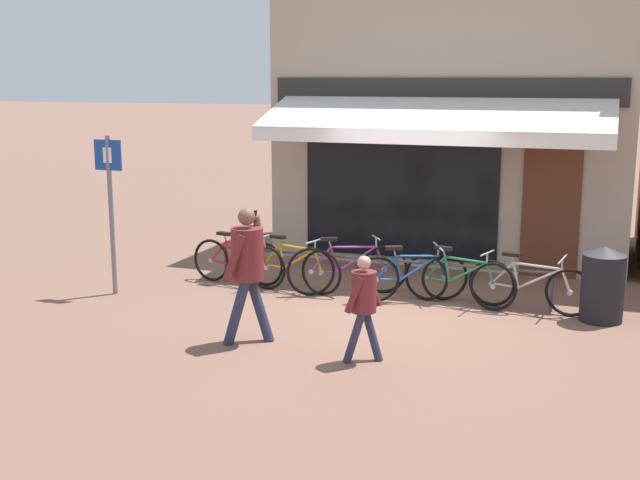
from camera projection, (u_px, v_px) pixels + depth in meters
name	position (u px, v px, depth m)	size (l,w,h in m)	color
ground_plane	(384.00, 312.00, 11.02)	(160.00, 160.00, 0.00)	brown
shop_front	(457.00, 124.00, 14.46)	(6.03, 4.48, 4.68)	tan
bike_rack_rail	(378.00, 263.00, 11.75)	(5.06, 0.04, 0.57)	#47494F
bicycle_red	(238.00, 262.00, 12.39)	(1.70, 0.52, 0.81)	black
bicycle_orange	(292.00, 266.00, 12.07)	(1.69, 0.53, 0.83)	black
bicycle_purple	(347.00, 269.00, 11.86)	(1.66, 0.93, 0.87)	black
bicycle_blue	(410.00, 277.00, 11.46)	(1.54, 0.80, 0.83)	black
bicycle_green	(459.00, 280.00, 11.28)	(1.66, 0.52, 0.82)	black
bicycle_silver	(530.00, 286.00, 10.97)	(1.73, 0.52, 0.81)	black
pedestrian_adult	(247.00, 261.00, 9.54)	(0.56, 0.70, 1.68)	#282D47
pedestrian_child	(364.00, 298.00, 8.95)	(0.43, 0.49, 1.24)	#282D47
litter_bin	(603.00, 284.00, 10.51)	(0.56, 0.56, 1.01)	black
parking_sign	(110.00, 198.00, 11.65)	(0.44, 0.07, 2.35)	slate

